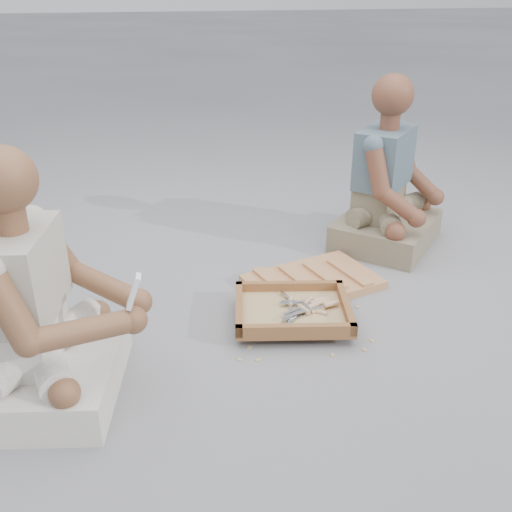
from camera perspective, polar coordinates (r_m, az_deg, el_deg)
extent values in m
plane|color=gray|center=(2.41, 2.10, -7.95)|extent=(60.00, 60.00, 0.00)
cube|color=#AF7644|center=(2.79, 5.68, -2.58)|extent=(0.68, 0.54, 0.04)
cube|color=brown|center=(2.47, 3.65, -5.76)|extent=(0.56, 0.49, 0.01)
cube|color=brown|center=(2.61, 3.34, -3.10)|extent=(0.48, 0.14, 0.05)
cube|color=brown|center=(2.31, 4.05, -7.42)|extent=(0.48, 0.14, 0.05)
cube|color=brown|center=(2.49, 8.96, -5.00)|extent=(0.12, 0.39, 0.05)
cube|color=brown|center=(2.45, -1.71, -5.21)|extent=(0.12, 0.39, 0.05)
cube|color=tan|center=(2.47, 3.66, -5.53)|extent=(0.49, 0.42, 0.01)
cube|color=silver|center=(2.49, 3.99, -5.00)|extent=(0.12, 0.11, 0.00)
cylinder|color=#A27F55|center=(2.46, 6.33, -5.60)|extent=(0.07, 0.06, 0.02)
cube|color=silver|center=(2.50, 4.29, -4.59)|extent=(0.15, 0.06, 0.00)
cylinder|color=#A27F55|center=(2.50, 6.81, -4.66)|extent=(0.07, 0.04, 0.02)
cube|color=silver|center=(2.44, 5.34, -5.37)|extent=(0.15, 0.04, 0.00)
cylinder|color=#A27F55|center=(2.49, 7.53, -4.78)|extent=(0.07, 0.04, 0.02)
cube|color=silver|center=(2.41, 4.09, -6.12)|extent=(0.15, 0.06, 0.00)
cylinder|color=#A27F55|center=(2.47, 6.17, -5.39)|extent=(0.07, 0.04, 0.02)
cube|color=silver|center=(2.42, 3.44, -5.88)|extent=(0.06, 0.15, 0.00)
cylinder|color=#A27F55|center=(2.52, 3.49, -4.57)|extent=(0.04, 0.07, 0.02)
cube|color=silver|center=(2.41, 3.94, -5.74)|extent=(0.14, 0.07, 0.00)
cylinder|color=#A27F55|center=(2.48, 5.84, -4.90)|extent=(0.07, 0.05, 0.02)
cube|color=silver|center=(2.50, 4.08, -4.66)|extent=(0.15, 0.02, 0.00)
cylinder|color=#A27F55|center=(2.52, 6.52, -4.42)|extent=(0.07, 0.03, 0.02)
cube|color=silver|center=(2.45, 4.16, -5.31)|extent=(0.14, 0.07, 0.00)
cylinder|color=#A27F55|center=(2.51, 6.09, -4.53)|extent=(0.07, 0.05, 0.02)
cube|color=silver|center=(2.53, 3.39, -4.25)|extent=(0.06, 0.15, 0.00)
cylinder|color=#A27F55|center=(2.45, 4.83, -5.34)|extent=(0.04, 0.07, 0.02)
cube|color=silver|center=(2.43, 4.22, -5.69)|extent=(0.11, 0.12, 0.00)
cylinder|color=#A27F55|center=(2.52, 5.25, -4.53)|extent=(0.06, 0.07, 0.02)
cube|color=tan|center=(2.27, -1.63, -10.32)|extent=(0.02, 0.02, 0.00)
cube|color=tan|center=(2.36, 10.77, -9.19)|extent=(0.02, 0.02, 0.00)
cube|color=tan|center=(2.70, 8.09, -4.27)|extent=(0.02, 0.02, 0.00)
cube|color=tan|center=(2.66, 8.17, -4.69)|extent=(0.02, 0.02, 0.00)
cube|color=tan|center=(2.34, -0.63, -9.13)|extent=(0.02, 0.02, 0.00)
cube|color=tan|center=(2.46, 6.71, -7.42)|extent=(0.02, 0.02, 0.00)
cube|color=tan|center=(2.57, -0.63, -5.54)|extent=(0.02, 0.02, 0.00)
cube|color=tan|center=(2.31, 7.66, -9.80)|extent=(0.02, 0.02, 0.00)
cube|color=tan|center=(2.65, 10.14, -5.05)|extent=(0.02, 0.02, 0.00)
cube|color=tan|center=(2.27, 0.22, -10.35)|extent=(0.02, 0.02, 0.00)
cube|color=tan|center=(2.58, 9.28, -5.84)|extent=(0.02, 0.02, 0.00)
cube|color=tan|center=(2.55, 1.99, -5.82)|extent=(0.02, 0.02, 0.00)
cube|color=tan|center=(2.71, 4.66, -3.93)|extent=(0.02, 0.02, 0.00)
cube|color=tan|center=(2.80, 5.28, -2.87)|extent=(0.02, 0.02, 0.00)
cube|color=tan|center=(2.75, 0.98, -3.33)|extent=(0.02, 0.02, 0.00)
cube|color=tan|center=(2.42, 11.55, -8.33)|extent=(0.02, 0.02, 0.00)
cube|color=silver|center=(2.20, -19.65, -11.01)|extent=(0.57, 0.66, 0.15)
cube|color=silver|center=(2.13, -21.85, -7.35)|extent=(0.26, 0.36, 0.18)
cube|color=#A8A095|center=(2.01, -22.68, -1.61)|extent=(0.29, 0.40, 0.30)
sphere|color=brown|center=(1.90, -24.02, 7.02)|extent=(0.21, 0.21, 0.21)
sphere|color=brown|center=(2.04, -11.62, -4.50)|extent=(0.09, 0.09, 0.09)
sphere|color=brown|center=(1.94, -12.15, -6.28)|extent=(0.09, 0.09, 0.09)
cube|color=gray|center=(3.29, 12.88, 2.51)|extent=(0.75, 0.75, 0.15)
cube|color=gray|center=(3.25, 12.14, 5.47)|extent=(0.38, 0.38, 0.18)
cube|color=slate|center=(3.17, 12.73, 9.60)|extent=(0.42, 0.42, 0.31)
sphere|color=brown|center=(3.10, 13.51, 15.39)|extent=(0.21, 0.21, 0.21)
sphere|color=brown|center=(3.35, 17.51, 5.65)|extent=(0.10, 0.10, 0.10)
sphere|color=brown|center=(3.01, 15.77, 3.65)|extent=(0.10, 0.10, 0.10)
cube|color=white|center=(1.88, -12.14, -3.50)|extent=(0.06, 0.05, 0.12)
cube|color=black|center=(1.88, -12.17, -3.21)|extent=(0.02, 0.04, 0.04)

